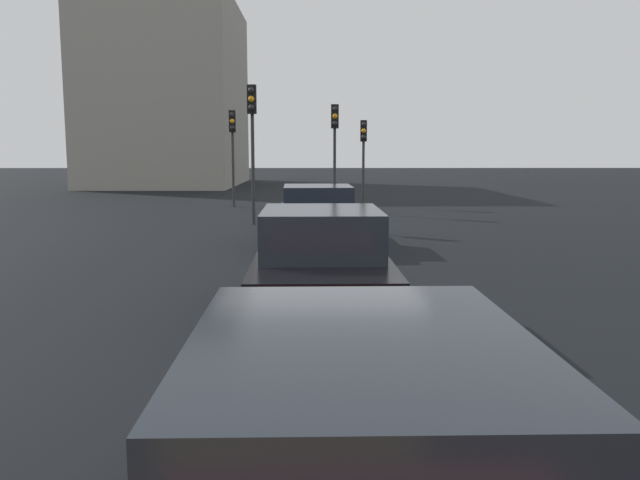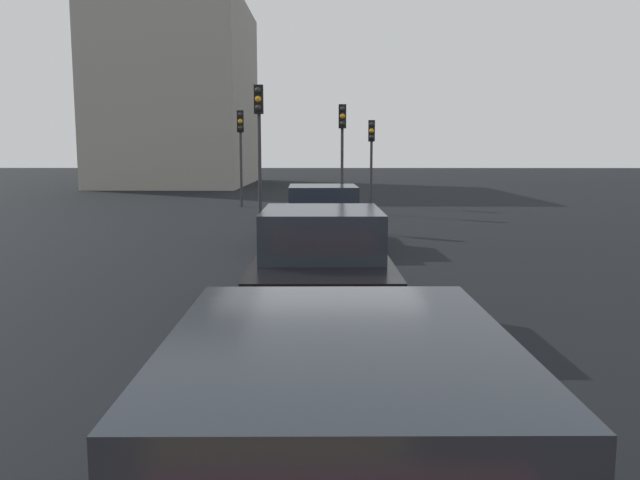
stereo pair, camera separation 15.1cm
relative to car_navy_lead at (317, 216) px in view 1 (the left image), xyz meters
The scene contains 8 objects.
ground_plane 8.10m from the car_navy_lead, behind, with size 160.00×160.00×0.20m, color black.
car_navy_lead is the anchor object (origin of this frame).
car_black_second 7.18m from the car_navy_lead, behind, with size 4.50×2.11×1.58m.
traffic_light_near_left 5.60m from the car_navy_lead, 23.94° to the left, with size 0.32×0.29×4.42m.
traffic_light_near_right 9.14m from the car_navy_lead, ahead, with size 0.32×0.29×4.11m.
traffic_light_far_left 12.12m from the car_navy_lead, ahead, with size 0.32×0.29×3.65m.
traffic_light_far_right 11.91m from the car_navy_lead, 17.36° to the left, with size 0.32×0.30×4.02m.
building_facade_left 31.45m from the car_navy_lead, 18.82° to the left, with size 14.14×9.25×12.28m, color gray.
Camera 1 is at (-8.25, 0.07, 2.39)m, focal length 36.58 mm.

